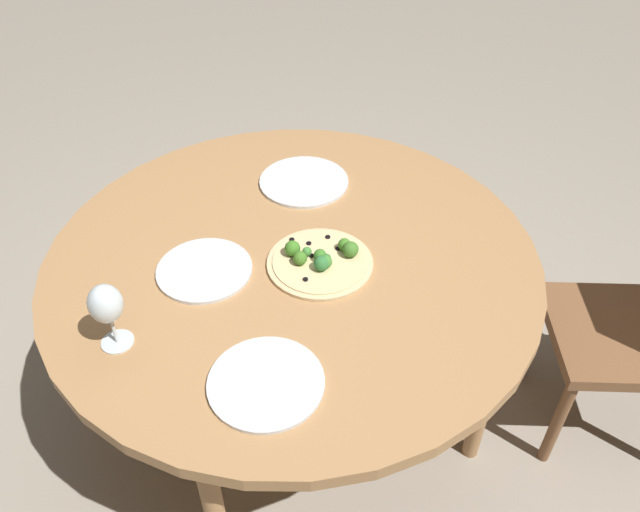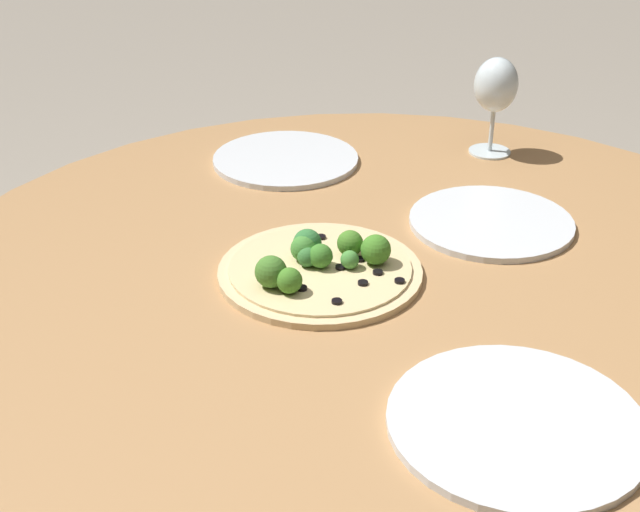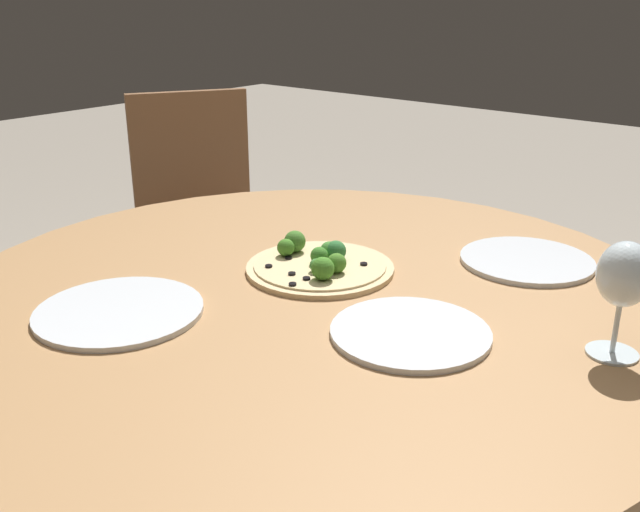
{
  "view_description": "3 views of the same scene",
  "coord_description": "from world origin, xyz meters",
  "px_view_note": "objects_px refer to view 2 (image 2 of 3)",
  "views": [
    {
      "loc": [
        0.53,
        1.18,
        1.82
      ],
      "look_at": [
        -0.05,
        0.08,
        0.73
      ],
      "focal_mm": 35.0,
      "sensor_mm": 36.0,
      "label": 1
    },
    {
      "loc": [
        -0.91,
        -0.57,
        1.32
      ],
      "look_at": [
        -0.05,
        0.08,
        0.73
      ],
      "focal_mm": 50.0,
      "sensor_mm": 36.0,
      "label": 2
    },
    {
      "loc": [
        0.77,
        -0.9,
        1.22
      ],
      "look_at": [
        -0.05,
        0.08,
        0.73
      ],
      "focal_mm": 40.0,
      "sensor_mm": 36.0,
      "label": 3
    }
  ],
  "objects_px": {
    "plate_far": "(286,159)",
    "plate_side": "(516,423)",
    "pizza": "(320,266)",
    "plate_near": "(491,222)",
    "wine_glass": "(496,88)"
  },
  "relations": [
    {
      "from": "plate_far",
      "to": "plate_side",
      "type": "distance_m",
      "value": 0.78
    },
    {
      "from": "pizza",
      "to": "plate_near",
      "type": "relative_size",
      "value": 1.13
    },
    {
      "from": "plate_near",
      "to": "wine_glass",
      "type": "bearing_deg",
      "value": 28.01
    },
    {
      "from": "pizza",
      "to": "plate_side",
      "type": "xyz_separation_m",
      "value": [
        -0.13,
        -0.36,
        -0.01
      ]
    },
    {
      "from": "plate_near",
      "to": "plate_side",
      "type": "relative_size",
      "value": 0.91
    },
    {
      "from": "wine_glass",
      "to": "plate_near",
      "type": "bearing_deg",
      "value": -151.99
    },
    {
      "from": "pizza",
      "to": "wine_glass",
      "type": "height_order",
      "value": "wine_glass"
    },
    {
      "from": "plate_far",
      "to": "plate_side",
      "type": "bearing_deg",
      "value": -122.55
    },
    {
      "from": "pizza",
      "to": "plate_near",
      "type": "xyz_separation_m",
      "value": [
        0.29,
        -0.12,
        -0.01
      ]
    },
    {
      "from": "pizza",
      "to": "wine_glass",
      "type": "distance_m",
      "value": 0.56
    },
    {
      "from": "plate_near",
      "to": "plate_far",
      "type": "distance_m",
      "value": 0.41
    },
    {
      "from": "plate_near",
      "to": "pizza",
      "type": "bearing_deg",
      "value": 157.63
    },
    {
      "from": "pizza",
      "to": "plate_far",
      "type": "xyz_separation_m",
      "value": [
        0.29,
        0.3,
        -0.01
      ]
    },
    {
      "from": "plate_near",
      "to": "plate_far",
      "type": "height_order",
      "value": "same"
    },
    {
      "from": "plate_near",
      "to": "plate_side",
      "type": "xyz_separation_m",
      "value": [
        -0.42,
        -0.25,
        0.0
      ]
    }
  ]
}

